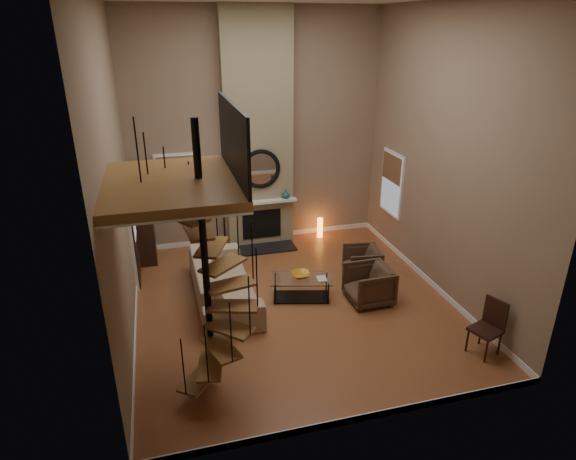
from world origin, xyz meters
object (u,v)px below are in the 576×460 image
object	(u,v)px
accent_lamp	(320,228)
hutch	(144,221)
sofa	(222,280)
armchair_near	(365,262)
coffee_table	(301,285)
floor_lamp	(223,206)
armchair_far	(372,284)
side_chair	(489,324)

from	to	relation	value
accent_lamp	hutch	bearing A→B (deg)	-177.75
sofa	armchair_near	world-z (taller)	sofa
coffee_table	floor_lamp	xyz separation A→B (m)	(-1.23, 1.86, 1.13)
armchair_near	accent_lamp	xyz separation A→B (m)	(-0.25, 2.30, -0.10)
accent_lamp	floor_lamp	bearing A→B (deg)	-159.91
hutch	sofa	distance (m)	2.71
sofa	armchair_far	distance (m)	2.97
side_chair	sofa	bearing A→B (deg)	144.41
armchair_far	accent_lamp	size ratio (longest dim) A/B	1.66
floor_lamp	accent_lamp	bearing A→B (deg)	20.09
armchair_far	coffee_table	xyz separation A→B (m)	(-1.33, 0.44, -0.07)
sofa	coffee_table	bearing A→B (deg)	-106.07
sofa	floor_lamp	bearing A→B (deg)	-11.70
armchair_far	side_chair	xyz separation A→B (m)	(1.17, -2.02, 0.17)
floor_lamp	accent_lamp	size ratio (longest dim) A/B	3.36
coffee_table	side_chair	xyz separation A→B (m)	(2.50, -2.46, 0.24)
sofa	armchair_far	xyz separation A→B (m)	(2.84, -0.85, -0.04)
sofa	accent_lamp	xyz separation A→B (m)	(2.85, 2.39, -0.15)
armchair_far	floor_lamp	bearing A→B (deg)	-133.06
hutch	side_chair	xyz separation A→B (m)	(5.46, -5.09, -0.42)
hutch	armchair_near	size ratio (longest dim) A/B	2.68
sofa	coffee_table	distance (m)	1.57
hutch	armchair_far	xyz separation A→B (m)	(4.29, -3.07, -0.60)
floor_lamp	side_chair	world-z (taller)	floor_lamp
hutch	floor_lamp	size ratio (longest dim) A/B	1.15
coffee_table	floor_lamp	world-z (taller)	floor_lamp
floor_lamp	side_chair	bearing A→B (deg)	-49.20
coffee_table	armchair_near	bearing A→B (deg)	17.62
armchair_near	accent_lamp	world-z (taller)	armchair_near
armchair_far	accent_lamp	xyz separation A→B (m)	(0.01, 3.24, -0.10)
floor_lamp	coffee_table	bearing A→B (deg)	-56.57
sofa	armchair_near	bearing A→B (deg)	-89.09
hutch	armchair_near	distance (m)	5.06
floor_lamp	accent_lamp	distance (m)	2.97
hutch	coffee_table	size ratio (longest dim) A/B	1.50
hutch	side_chair	bearing A→B (deg)	-43.00
sofa	accent_lamp	size ratio (longest dim) A/B	5.53
armchair_near	coffee_table	distance (m)	1.67
coffee_table	accent_lamp	size ratio (longest dim) A/B	2.59
armchair_near	side_chair	xyz separation A→B (m)	(0.91, -2.96, 0.17)
accent_lamp	side_chair	bearing A→B (deg)	-77.54
accent_lamp	armchair_far	bearing A→B (deg)	-90.10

